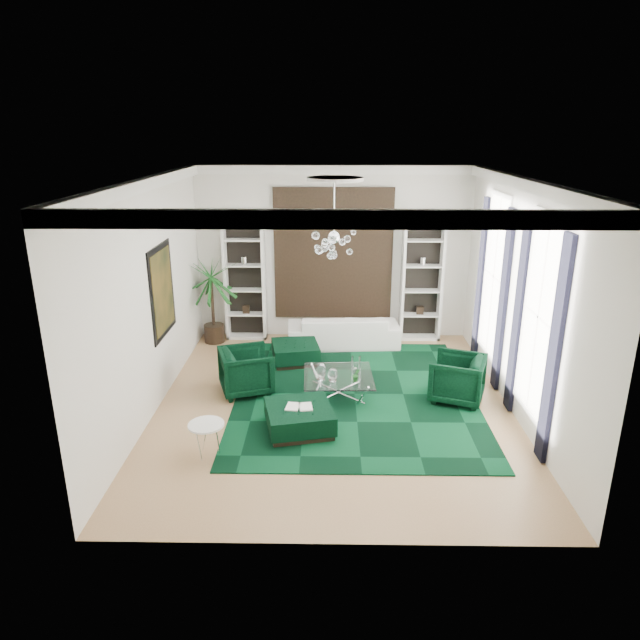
{
  "coord_description": "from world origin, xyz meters",
  "views": [
    {
      "loc": [
        -0.09,
        -8.87,
        4.52
      ],
      "look_at": [
        -0.24,
        0.5,
        1.37
      ],
      "focal_mm": 32.0,
      "sensor_mm": 36.0,
      "label": 1
    }
  ],
  "objects_px": {
    "side_table": "(207,440)",
    "coffee_table": "(338,386)",
    "ottoman_side": "(295,353)",
    "armchair_right": "(457,378)",
    "sofa": "(343,330)",
    "palm": "(212,290)",
    "armchair_left": "(246,371)",
    "ottoman_front": "(299,419)"
  },
  "relations": [
    {
      "from": "ottoman_front",
      "to": "side_table",
      "type": "height_order",
      "value": "side_table"
    },
    {
      "from": "sofa",
      "to": "ottoman_side",
      "type": "distance_m",
      "value": 1.4
    },
    {
      "from": "coffee_table",
      "to": "palm",
      "type": "height_order",
      "value": "palm"
    },
    {
      "from": "armchair_right",
      "to": "palm",
      "type": "distance_m",
      "value": 5.59
    },
    {
      "from": "armchair_left",
      "to": "ottoman_front",
      "type": "bearing_deg",
      "value": -161.86
    },
    {
      "from": "coffee_table",
      "to": "ottoman_front",
      "type": "xyz_separation_m",
      "value": [
        -0.63,
        -1.19,
        -0.01
      ]
    },
    {
      "from": "palm",
      "to": "coffee_table",
      "type": "bearing_deg",
      "value": -44.91
    },
    {
      "from": "armchair_left",
      "to": "palm",
      "type": "distance_m",
      "value": 2.86
    },
    {
      "from": "sofa",
      "to": "palm",
      "type": "relative_size",
      "value": 1.0
    },
    {
      "from": "ottoman_side",
      "to": "ottoman_front",
      "type": "xyz_separation_m",
      "value": [
        0.22,
        -2.76,
        0.0
      ]
    },
    {
      "from": "coffee_table",
      "to": "palm",
      "type": "bearing_deg",
      "value": 135.09
    },
    {
      "from": "armchair_right",
      "to": "palm",
      "type": "xyz_separation_m",
      "value": [
        -4.78,
        2.8,
        0.79
      ]
    },
    {
      "from": "coffee_table",
      "to": "side_table",
      "type": "distance_m",
      "value": 2.74
    },
    {
      "from": "armchair_right",
      "to": "ottoman_front",
      "type": "relative_size",
      "value": 0.89
    },
    {
      "from": "sofa",
      "to": "ottoman_front",
      "type": "xyz_separation_m",
      "value": [
        -0.77,
        -3.73,
        -0.15
      ]
    },
    {
      "from": "ottoman_side",
      "to": "ottoman_front",
      "type": "relative_size",
      "value": 0.9
    },
    {
      "from": "ottoman_side",
      "to": "coffee_table",
      "type": "bearing_deg",
      "value": -61.6
    },
    {
      "from": "sofa",
      "to": "palm",
      "type": "xyz_separation_m",
      "value": [
        -2.87,
        0.17,
        0.85
      ]
    },
    {
      "from": "armchair_right",
      "to": "side_table",
      "type": "distance_m",
      "value": 4.4
    },
    {
      "from": "armchair_left",
      "to": "coffee_table",
      "type": "distance_m",
      "value": 1.66
    },
    {
      "from": "armchair_left",
      "to": "coffee_table",
      "type": "bearing_deg",
      "value": -114.58
    },
    {
      "from": "ottoman_front",
      "to": "armchair_left",
      "type": "bearing_deg",
      "value": 126.48
    },
    {
      "from": "sofa",
      "to": "coffee_table",
      "type": "distance_m",
      "value": 2.55
    },
    {
      "from": "ottoman_side",
      "to": "ottoman_front",
      "type": "distance_m",
      "value": 2.77
    },
    {
      "from": "ottoman_side",
      "to": "side_table",
      "type": "relative_size",
      "value": 1.73
    },
    {
      "from": "sofa",
      "to": "ottoman_side",
      "type": "bearing_deg",
      "value": 40.73
    },
    {
      "from": "sofa",
      "to": "palm",
      "type": "distance_m",
      "value": 2.99
    },
    {
      "from": "ottoman_side",
      "to": "armchair_right",
      "type": "bearing_deg",
      "value": -29.59
    },
    {
      "from": "ottoman_front",
      "to": "palm",
      "type": "relative_size",
      "value": 0.42
    },
    {
      "from": "sofa",
      "to": "side_table",
      "type": "xyz_separation_m",
      "value": [
        -2.07,
        -4.49,
        -0.1
      ]
    },
    {
      "from": "ottoman_side",
      "to": "palm",
      "type": "height_order",
      "value": "palm"
    },
    {
      "from": "coffee_table",
      "to": "palm",
      "type": "distance_m",
      "value": 3.97
    },
    {
      "from": "ottoman_front",
      "to": "coffee_table",
      "type": "bearing_deg",
      "value": 62.34
    },
    {
      "from": "coffee_table",
      "to": "palm",
      "type": "xyz_separation_m",
      "value": [
        -2.72,
        2.71,
        0.99
      ]
    },
    {
      "from": "side_table",
      "to": "coffee_table",
      "type": "bearing_deg",
      "value": 45.43
    },
    {
      "from": "armchair_left",
      "to": "palm",
      "type": "xyz_separation_m",
      "value": [
        -1.08,
        2.53,
        0.79
      ]
    },
    {
      "from": "armchair_right",
      "to": "side_table",
      "type": "relative_size",
      "value": 1.72
    },
    {
      "from": "ottoman_side",
      "to": "palm",
      "type": "distance_m",
      "value": 2.41
    },
    {
      "from": "ottoman_side",
      "to": "sofa",
      "type": "bearing_deg",
      "value": 44.48
    },
    {
      "from": "armchair_right",
      "to": "ottoman_front",
      "type": "xyz_separation_m",
      "value": [
        -2.69,
        -1.11,
        -0.21
      ]
    },
    {
      "from": "ottoman_front",
      "to": "sofa",
      "type": "bearing_deg",
      "value": 78.32
    },
    {
      "from": "armchair_left",
      "to": "coffee_table",
      "type": "relative_size",
      "value": 0.75
    }
  ]
}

